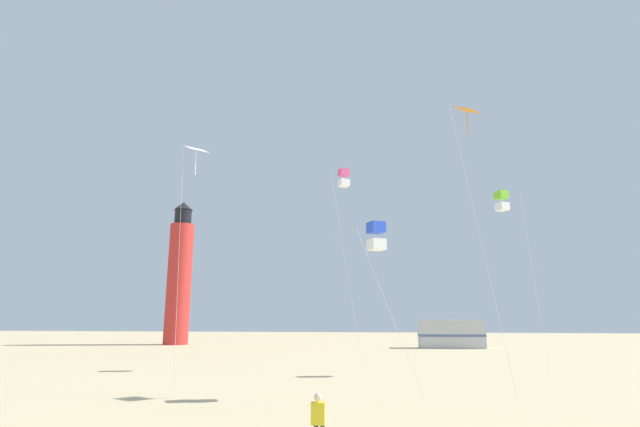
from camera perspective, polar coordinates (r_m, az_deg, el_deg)
name	(u,v)px	position (r m, az deg, el deg)	size (l,w,h in m)	color
kite_flyer_standing	(318,416)	(12.90, -0.19, -22.81)	(0.35, 0.52, 1.16)	yellow
kite_box_rainbow	(344,178)	(31.04, 2.84, 4.19)	(1.76, 1.46, 12.36)	silver
kite_diamond_white	(195,159)	(22.21, -14.58, 6.29)	(1.28, 1.28, 10.55)	silver
kite_diamond_orange	(468,122)	(22.81, 17.11, 10.36)	(1.86, 1.57, 12.34)	silver
kite_box_lime	(502,201)	(29.63, 20.72, 1.37)	(2.28, 2.41, 10.15)	silver
kite_box_blue	(376,236)	(19.56, 6.69, -2.70)	(2.36, 2.08, 6.78)	silver
lighthouse_distant	(179,276)	(59.58, -16.31, -7.11)	(2.80, 2.80, 16.80)	red
rv_van_silver	(451,334)	(52.05, 15.25, -13.60)	(6.57, 2.73, 2.80)	#B7BABF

